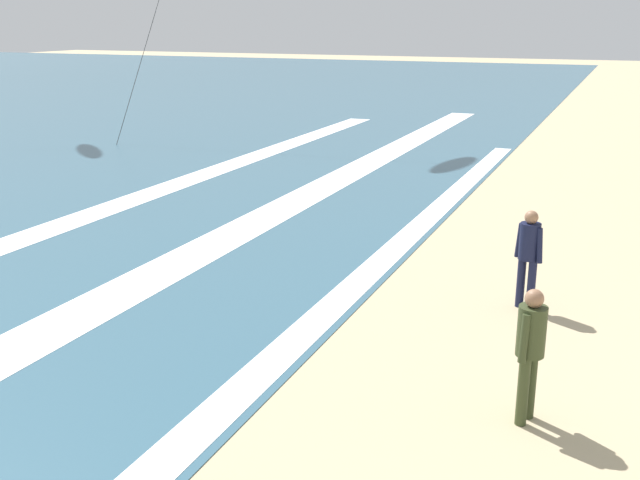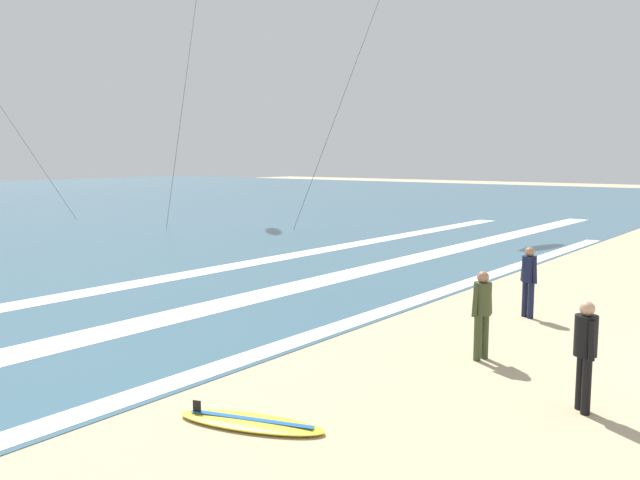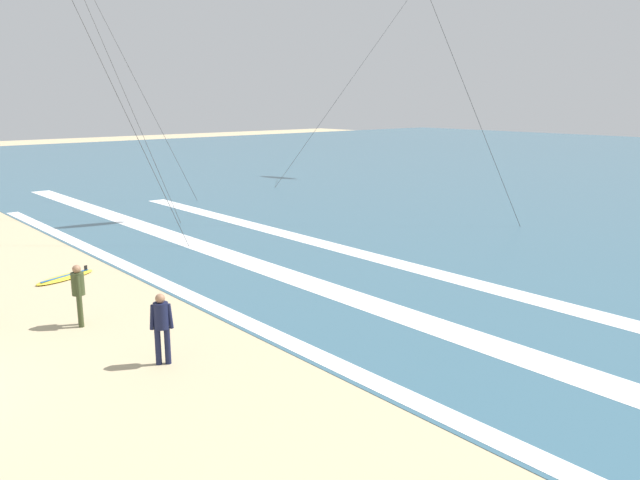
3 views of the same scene
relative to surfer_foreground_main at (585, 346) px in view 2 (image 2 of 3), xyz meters
name	(u,v)px [view 2 (image 2 of 3)]	position (x,y,z in m)	size (l,w,h in m)	color
wave_foam_shoreline	(335,328)	(1.47, 5.50, -0.94)	(37.30, 0.56, 0.01)	white
wave_foam_mid_break	(257,296)	(2.77, 8.98, -0.94)	(53.74, 1.10, 0.01)	white
wave_foam_outer_break	(213,270)	(4.80, 12.86, -0.94)	(41.88, 0.93, 0.01)	white
surfer_foreground_main	(585,346)	(0.00, 0.00, 0.00)	(0.45, 0.39, 1.60)	black
surfer_left_far	(529,276)	(4.93, 2.66, 0.00)	(0.32, 0.49, 1.60)	#141938
surfer_right_near	(482,307)	(1.38, 2.17, 0.00)	(0.51, 0.32, 1.60)	#384223
surfboard_left_pile	(251,422)	(-3.27, 3.36, -0.91)	(1.26, 2.18, 0.25)	yellow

